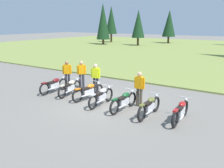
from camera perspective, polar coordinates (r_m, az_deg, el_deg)
The scene contains 13 objects.
ground_plane at distance 12.11m, azimuth -1.59°, elevation -4.71°, with size 140.00×140.00×0.00m, color slate.
grass_moorland at distance 37.02m, azimuth 23.59°, elevation 6.86°, with size 80.00×44.00×0.10m, color olive.
motorcycle_maroon at distance 14.41m, azimuth -13.20°, elevation -0.21°, with size 0.62×2.10×0.88m.
motorcycle_cream at distance 13.70m, azimuth -9.67°, elevation -0.77°, with size 0.65×2.09×0.88m.
motorcycle_orange at distance 12.81m, azimuth -5.46°, elevation -1.67°, with size 0.64×2.09×0.88m.
motorcycle_silver at distance 11.87m, azimuth -2.47°, elevation -2.88°, with size 0.62×2.10×0.88m.
motorcycle_british_green at distance 11.19m, azimuth 2.73°, elevation -3.94°, with size 0.62×2.10×0.88m.
motorcycle_olive at distance 10.60m, azimuth 8.62°, elevation -5.12°, with size 0.62×2.10×0.88m.
motorcycle_red at distance 10.30m, azimuth 15.55°, elevation -6.05°, with size 0.62×2.10×0.88m.
rider_checking_bike at distance 13.84m, azimuth -3.78°, elevation 1.72°, with size 0.54×0.30×1.67m.
rider_in_hivis_vest at distance 11.65m, azimuth 6.34°, elevation -0.67°, with size 0.55×0.22×1.67m.
rider_with_back_turned at distance 15.14m, azimuth -10.30°, elevation 2.59°, with size 0.47×0.38×1.67m.
rider_near_row_end at distance 14.94m, azimuth -7.04°, elevation 2.56°, with size 0.42×0.41×1.67m.
Camera 1 is at (6.69, -9.32, 3.87)m, focal length 39.63 mm.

